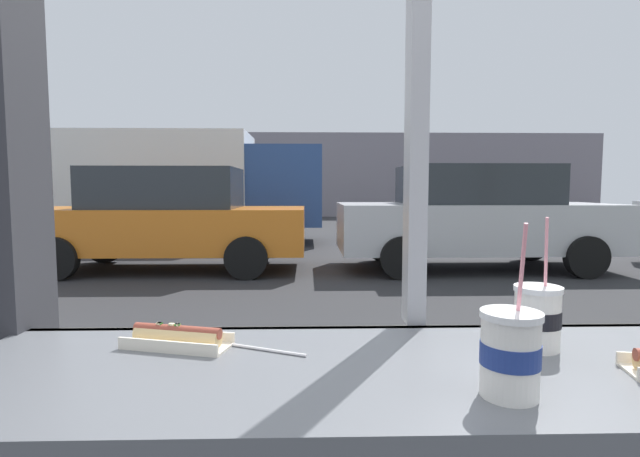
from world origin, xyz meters
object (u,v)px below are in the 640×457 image
at_px(soda_cup_left, 537,316).
at_px(parked_car_silver, 474,217).
at_px(soda_cup_right, 510,353).
at_px(hotdog_tray_near, 177,337).
at_px(parked_car_orange, 167,218).
at_px(box_truck, 193,182).

height_order(soda_cup_left, parked_car_silver, parked_car_silver).
distance_m(soda_cup_right, hotdog_tray_near, 0.72).
xyz_separation_m(parked_car_orange, parked_car_silver, (5.07, 0.00, 0.02)).
xyz_separation_m(parked_car_orange, box_truck, (-0.54, 4.04, 0.64)).
xyz_separation_m(hotdog_tray_near, box_truck, (-2.53, 10.79, 0.50)).
bearing_deg(parked_car_silver, soda_cup_right, -108.99).
bearing_deg(soda_cup_left, hotdog_tray_near, 177.46).
distance_m(soda_cup_right, parked_car_orange, 7.52).
bearing_deg(box_truck, soda_cup_left, -72.79).
xyz_separation_m(soda_cup_right, hotdog_tray_near, (-0.66, 0.28, -0.06)).
bearing_deg(parked_car_orange, hotdog_tray_near, -73.57).
xyz_separation_m(soda_cup_right, parked_car_orange, (-2.65, 7.03, -0.20)).
height_order(soda_cup_left, parked_car_orange, parked_car_orange).
bearing_deg(soda_cup_left, parked_car_silver, 71.65).
bearing_deg(soda_cup_right, box_truck, 106.05).
bearing_deg(parked_car_orange, parked_car_silver, 0.00).
height_order(hotdog_tray_near, box_truck, box_truck).
relative_size(soda_cup_right, box_truck, 0.05).
bearing_deg(box_truck, soda_cup_right, -73.95).
distance_m(hotdog_tray_near, box_truck, 11.10).
xyz_separation_m(hotdog_tray_near, parked_car_orange, (-1.99, 6.75, -0.14)).
xyz_separation_m(soda_cup_left, box_truck, (-3.35, 10.83, 0.45)).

